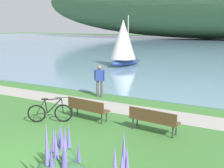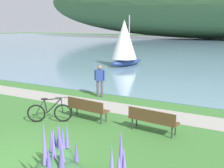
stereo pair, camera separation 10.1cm
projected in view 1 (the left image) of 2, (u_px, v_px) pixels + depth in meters
name	position (u px, v px, depth m)	size (l,w,h in m)	color
ground_plane	(12.00, 164.00, 7.45)	(200.00, 200.00, 0.00)	#3D7533
bay_water	(217.00, 46.00, 48.99)	(180.00, 80.00, 0.04)	#6B8EA8
shoreline_path	(111.00, 107.00, 12.60)	(60.00, 1.50, 0.01)	#A39E93
park_bench_near_camera	(153.00, 119.00, 9.49)	(1.84, 0.65, 0.88)	brown
park_bench_further_along	(87.00, 107.00, 10.80)	(1.84, 0.67, 0.88)	brown
bicycle_leaning_near_bench	(50.00, 112.00, 10.58)	(1.56, 0.94, 1.01)	black
person_at_shoreline	(100.00, 79.00, 14.19)	(0.60, 0.28, 1.71)	#4C4C51
echium_bush_closest_to_camera	(61.00, 159.00, 6.83)	(0.78, 0.78, 1.45)	#386B3D
sailboat_toward_hillside	(123.00, 43.00, 24.44)	(2.91, 4.07, 4.60)	navy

